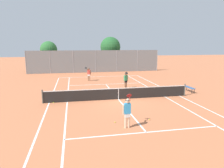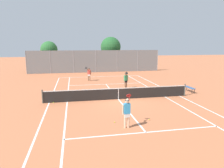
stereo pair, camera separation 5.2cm
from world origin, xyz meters
TOP-DOWN VIEW (x-y plane):
  - ground_plane at (0.00, 0.00)m, footprint 120.00×120.00m
  - court_line_markings at (0.00, 0.00)m, footprint 11.10×23.90m
  - tennis_net at (0.00, 0.00)m, footprint 12.00×0.10m
  - player_near_side at (-0.82, -5.64)m, footprint 0.64×0.75m
  - player_far_left at (-1.71, 8.89)m, footprint 0.78×0.71m
  - player_far_right at (1.65, 3.89)m, footprint 0.48×0.87m
  - loose_tennis_ball_0 at (-5.16, -0.09)m, footprint 0.07×0.07m
  - loose_tennis_ball_1 at (-1.32, -4.84)m, footprint 0.07×0.07m
  - loose_tennis_ball_2 at (-4.74, 2.06)m, footprint 0.07×0.07m
  - loose_tennis_ball_3 at (0.80, -4.82)m, footprint 0.07×0.07m
  - courtside_bench at (7.17, 1.22)m, footprint 0.36×1.50m
  - back_fence at (0.00, 16.42)m, footprint 21.12×0.08m
  - tree_behind_left at (-7.34, 18.99)m, footprint 2.73×2.73m
  - tree_behind_right at (2.91, 19.01)m, footprint 3.46×3.46m

SIDE VIEW (x-z plane):
  - ground_plane at x=0.00m, z-range 0.00..0.00m
  - court_line_markings at x=0.00m, z-range 0.00..0.01m
  - loose_tennis_ball_0 at x=-5.16m, z-range 0.00..0.07m
  - loose_tennis_ball_1 at x=-1.32m, z-range 0.00..0.07m
  - loose_tennis_ball_2 at x=-4.74m, z-range 0.00..0.07m
  - loose_tennis_ball_3 at x=0.80m, z-range 0.00..0.07m
  - courtside_bench at x=7.17m, z-range 0.18..0.64m
  - tennis_net at x=0.00m, z-range -0.03..1.04m
  - player_near_side at x=-0.82m, z-range 0.04..1.81m
  - player_far_left at x=-1.71m, z-range 0.04..1.81m
  - player_far_right at x=1.65m, z-range 0.04..1.81m
  - back_fence at x=0.00m, z-range 0.00..3.52m
  - tree_behind_left at x=-7.34m, z-range 1.03..5.97m
  - tree_behind_right at x=2.91m, z-range 1.04..6.74m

